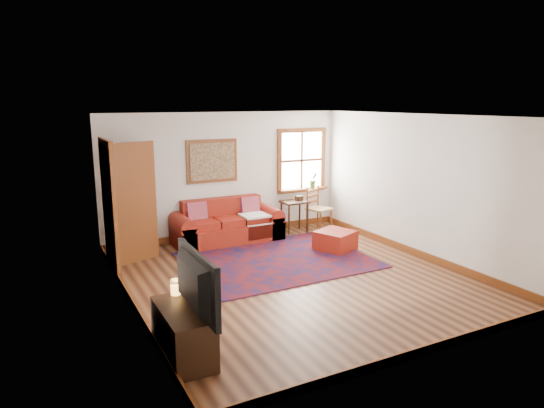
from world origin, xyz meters
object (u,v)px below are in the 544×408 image
red_ottoman (335,240)px  media_cabinet (183,333)px  red_leather_sofa (227,227)px  ladder_back_chair (317,207)px  side_table (295,207)px

red_ottoman → media_cabinet: 4.40m
red_leather_sofa → ladder_back_chair: 2.04m
ladder_back_chair → media_cabinet: size_ratio=0.94×
ladder_back_chair → media_cabinet: (-4.11, -3.76, -0.23)m
red_leather_sofa → side_table: red_leather_sofa is taller
red_leather_sofa → side_table: 1.56m
red_ottoman → media_cabinet: media_cabinet is taller
side_table → ladder_back_chair: 0.50m
media_cabinet → red_leather_sofa: bearing=61.7°
side_table → red_leather_sofa: bearing=-179.9°
ladder_back_chair → media_cabinet: 5.58m
red_leather_sofa → media_cabinet: (-2.09, -3.88, 0.00)m
ladder_back_chair → media_cabinet: bearing=-137.5°
red_ottoman → media_cabinet: size_ratio=0.62×
side_table → media_cabinet: bearing=-133.0°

